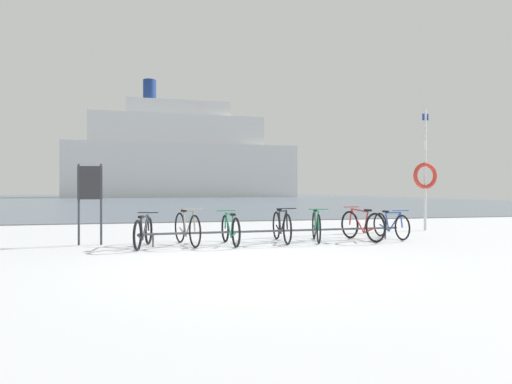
{
  "coord_description": "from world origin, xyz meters",
  "views": [
    {
      "loc": [
        -1.56,
        -6.86,
        1.24
      ],
      "look_at": [
        1.25,
        4.71,
        1.19
      ],
      "focal_mm": 30.34,
      "sensor_mm": 36.0,
      "label": 1
    }
  ],
  "objects_px": {
    "bicycle_0": "(143,232)",
    "bicycle_6": "(391,225)",
    "bicycle_1": "(187,228)",
    "bicycle_2": "(230,229)",
    "bicycle_4": "(316,226)",
    "bicycle_5": "(362,225)",
    "bicycle_3": "(282,226)",
    "ferry_ship": "(181,158)",
    "rescue_post": "(425,173)",
    "info_sign": "(90,190)"
  },
  "relations": [
    {
      "from": "bicycle_4",
      "to": "bicycle_5",
      "type": "relative_size",
      "value": 1.0
    },
    {
      "from": "bicycle_3",
      "to": "bicycle_6",
      "type": "height_order",
      "value": "bicycle_3"
    },
    {
      "from": "bicycle_4",
      "to": "bicycle_6",
      "type": "bearing_deg",
      "value": 5.09
    },
    {
      "from": "bicycle_4",
      "to": "ferry_ship",
      "type": "distance_m",
      "value": 71.26
    },
    {
      "from": "bicycle_3",
      "to": "info_sign",
      "type": "height_order",
      "value": "info_sign"
    },
    {
      "from": "rescue_post",
      "to": "bicycle_6",
      "type": "bearing_deg",
      "value": -142.38
    },
    {
      "from": "bicycle_1",
      "to": "bicycle_0",
      "type": "bearing_deg",
      "value": -171.07
    },
    {
      "from": "info_sign",
      "to": "ferry_ship",
      "type": "height_order",
      "value": "ferry_ship"
    },
    {
      "from": "bicycle_6",
      "to": "ferry_ship",
      "type": "height_order",
      "value": "ferry_ship"
    },
    {
      "from": "ferry_ship",
      "to": "bicycle_4",
      "type": "bearing_deg",
      "value": -91.21
    },
    {
      "from": "bicycle_2",
      "to": "rescue_post",
      "type": "distance_m",
      "value": 6.92
    },
    {
      "from": "bicycle_5",
      "to": "ferry_ship",
      "type": "xyz_separation_m",
      "value": [
        0.33,
        71.01,
        6.75
      ]
    },
    {
      "from": "bicycle_0",
      "to": "info_sign",
      "type": "relative_size",
      "value": 0.88
    },
    {
      "from": "info_sign",
      "to": "bicycle_2",
      "type": "bearing_deg",
      "value": -12.81
    },
    {
      "from": "bicycle_2",
      "to": "bicycle_0",
      "type": "bearing_deg",
      "value": -179.97
    },
    {
      "from": "bicycle_2",
      "to": "info_sign",
      "type": "xyz_separation_m",
      "value": [
        -3.08,
        0.7,
        0.88
      ]
    },
    {
      "from": "bicycle_4",
      "to": "info_sign",
      "type": "distance_m",
      "value": 5.32
    },
    {
      "from": "bicycle_5",
      "to": "ferry_ship",
      "type": "relative_size",
      "value": 0.04
    },
    {
      "from": "bicycle_2",
      "to": "ferry_ship",
      "type": "relative_size",
      "value": 0.04
    },
    {
      "from": "bicycle_2",
      "to": "bicycle_6",
      "type": "xyz_separation_m",
      "value": [
        4.26,
        0.37,
        -0.01
      ]
    },
    {
      "from": "bicycle_5",
      "to": "info_sign",
      "type": "height_order",
      "value": "info_sign"
    },
    {
      "from": "rescue_post",
      "to": "bicycle_1",
      "type": "bearing_deg",
      "value": -165.56
    },
    {
      "from": "bicycle_0",
      "to": "bicycle_2",
      "type": "xyz_separation_m",
      "value": [
        1.9,
        0.0,
        0.01
      ]
    },
    {
      "from": "rescue_post",
      "to": "bicycle_3",
      "type": "bearing_deg",
      "value": -160.59
    },
    {
      "from": "rescue_post",
      "to": "ferry_ship",
      "type": "xyz_separation_m",
      "value": [
        -2.82,
        69.04,
        5.36
      ]
    },
    {
      "from": "info_sign",
      "to": "bicycle_3",
      "type": "bearing_deg",
      "value": -6.09
    },
    {
      "from": "bicycle_2",
      "to": "bicycle_6",
      "type": "bearing_deg",
      "value": 4.9
    },
    {
      "from": "bicycle_3",
      "to": "bicycle_5",
      "type": "height_order",
      "value": "bicycle_3"
    },
    {
      "from": "bicycle_4",
      "to": "bicycle_6",
      "type": "distance_m",
      "value": 2.13
    },
    {
      "from": "bicycle_3",
      "to": "info_sign",
      "type": "distance_m",
      "value": 4.47
    },
    {
      "from": "bicycle_3",
      "to": "ferry_ship",
      "type": "relative_size",
      "value": 0.04
    },
    {
      "from": "bicycle_3",
      "to": "ferry_ship",
      "type": "xyz_separation_m",
      "value": [
        2.35,
        70.86,
        6.75
      ]
    },
    {
      "from": "bicycle_3",
      "to": "rescue_post",
      "type": "relative_size",
      "value": 0.48
    },
    {
      "from": "bicycle_4",
      "to": "info_sign",
      "type": "xyz_separation_m",
      "value": [
        -5.22,
        0.52,
        0.86
      ]
    },
    {
      "from": "bicycle_0",
      "to": "bicycle_3",
      "type": "distance_m",
      "value": 3.2
    },
    {
      "from": "info_sign",
      "to": "rescue_post",
      "type": "relative_size",
      "value": 0.49
    },
    {
      "from": "bicycle_2",
      "to": "bicycle_6",
      "type": "distance_m",
      "value": 4.28
    },
    {
      "from": "bicycle_2",
      "to": "bicycle_3",
      "type": "bearing_deg",
      "value": 10.36
    },
    {
      "from": "bicycle_2",
      "to": "info_sign",
      "type": "height_order",
      "value": "info_sign"
    },
    {
      "from": "bicycle_3",
      "to": "info_sign",
      "type": "relative_size",
      "value": 0.97
    },
    {
      "from": "bicycle_0",
      "to": "bicycle_6",
      "type": "bearing_deg",
      "value": 3.4
    },
    {
      "from": "bicycle_5",
      "to": "bicycle_0",
      "type": "bearing_deg",
      "value": -179.0
    },
    {
      "from": "bicycle_0",
      "to": "rescue_post",
      "type": "xyz_separation_m",
      "value": [
        8.36,
        2.06,
        1.43
      ]
    },
    {
      "from": "bicycle_4",
      "to": "bicycle_6",
      "type": "xyz_separation_m",
      "value": [
        2.12,
        0.19,
        -0.03
      ]
    },
    {
      "from": "bicycle_6",
      "to": "rescue_post",
      "type": "height_order",
      "value": "rescue_post"
    },
    {
      "from": "bicycle_3",
      "to": "bicycle_4",
      "type": "height_order",
      "value": "bicycle_3"
    },
    {
      "from": "bicycle_0",
      "to": "bicycle_3",
      "type": "xyz_separation_m",
      "value": [
        3.19,
        0.24,
        0.04
      ]
    },
    {
      "from": "bicycle_1",
      "to": "bicycle_2",
      "type": "bearing_deg",
      "value": -8.75
    },
    {
      "from": "bicycle_3",
      "to": "bicycle_5",
      "type": "relative_size",
      "value": 1.06
    },
    {
      "from": "bicycle_3",
      "to": "bicycle_2",
      "type": "bearing_deg",
      "value": -169.64
    }
  ]
}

